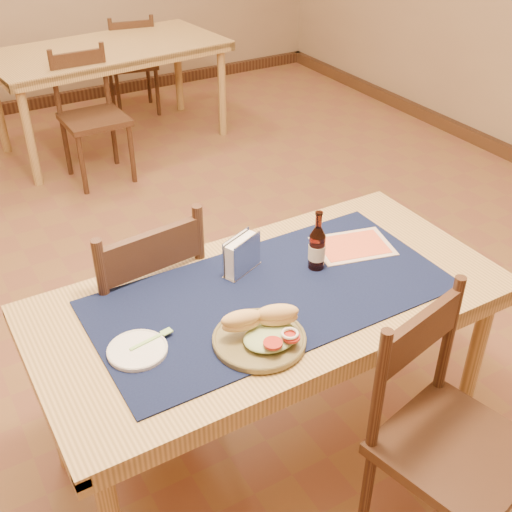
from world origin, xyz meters
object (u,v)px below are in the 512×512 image
back_table (108,58)px  chair_main_far (140,308)px  main_table (271,314)px  beer_bottle (317,248)px  chair_main_near (446,438)px  napkin_holder (242,255)px  sandwich_plate (262,334)px

back_table → chair_main_far: bearing=-107.4°
main_table → chair_main_far: 0.58m
main_table → chair_main_far: chair_main_far is taller
back_table → beer_bottle: (-0.32, -3.13, 0.17)m
back_table → chair_main_far: (-0.85, -2.72, -0.17)m
back_table → chair_main_far: size_ratio=1.84×
chair_main_near → napkin_holder: chair_main_near is taller
back_table → beer_bottle: bearing=-95.9°
main_table → chair_main_far: (-0.31, 0.47, -0.17)m
back_table → chair_main_near: 3.80m
sandwich_plate → beer_bottle: bearing=33.5°
chair_main_far → napkin_holder: (0.29, -0.30, 0.32)m
main_table → beer_bottle: beer_bottle is taller
sandwich_plate → beer_bottle: beer_bottle is taller
chair_main_far → sandwich_plate: size_ratio=3.34×
main_table → napkin_holder: 0.23m
main_table → sandwich_plate: size_ratio=5.55×
beer_bottle → main_table: bearing=-166.6°
chair_main_far → napkin_holder: 0.53m
main_table → chair_main_near: size_ratio=1.73×
sandwich_plate → back_table: bearing=78.4°
beer_bottle → chair_main_far: bearing=142.1°
chair_main_far → main_table: bearing=-56.3°
chair_main_far → chair_main_near: chair_main_far is taller
sandwich_plate → napkin_holder: bearing=69.7°
back_table → chair_main_near: size_ratio=1.91×
main_table → beer_bottle: bearing=13.4°
chair_main_far → beer_bottle: beer_bottle is taller
beer_bottle → sandwich_plate: bearing=-146.5°
main_table → sandwich_plate: (-0.15, -0.19, 0.12)m
main_table → chair_main_near: 0.69m
chair_main_near → napkin_holder: (-0.29, 0.77, 0.34)m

